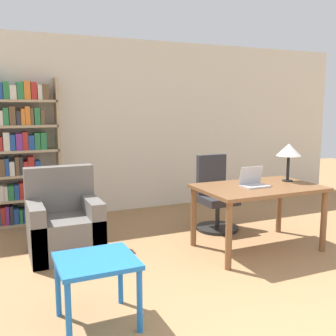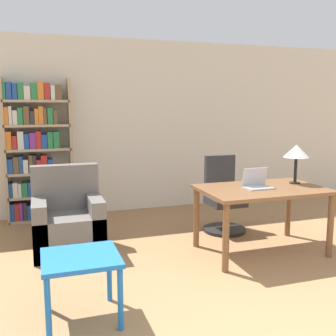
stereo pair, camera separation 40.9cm
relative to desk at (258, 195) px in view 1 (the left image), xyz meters
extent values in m
cube|color=beige|center=(-0.74, 2.34, 0.70)|extent=(8.00, 0.06, 2.70)
cube|color=brown|center=(0.00, 0.00, 0.08)|extent=(1.41, 0.90, 0.04)
cylinder|color=brown|center=(-0.64, -0.39, -0.30)|extent=(0.07, 0.07, 0.71)
cylinder|color=brown|center=(0.64, -0.39, -0.30)|extent=(0.07, 0.07, 0.71)
cylinder|color=brown|center=(-0.64, 0.39, -0.30)|extent=(0.07, 0.07, 0.71)
cylinder|color=brown|center=(0.64, 0.39, -0.30)|extent=(0.07, 0.07, 0.71)
cube|color=#B2B2B7|center=(-0.07, -0.02, 0.11)|extent=(0.30, 0.21, 0.02)
cube|color=#B2B2B7|center=(-0.07, 0.06, 0.22)|extent=(0.30, 0.05, 0.21)
cube|color=#19233D|center=(-0.07, 0.07, 0.22)|extent=(0.27, 0.04, 0.18)
cylinder|color=black|center=(0.51, 0.10, 0.11)|extent=(0.13, 0.13, 0.01)
cylinder|color=black|center=(0.51, 0.10, 0.27)|extent=(0.04, 0.04, 0.30)
cone|color=silver|center=(0.51, 0.10, 0.49)|extent=(0.30, 0.30, 0.15)
cylinder|color=black|center=(-0.05, 0.81, -0.63)|extent=(0.57, 0.57, 0.04)
cylinder|color=#262626|center=(-0.05, 0.81, -0.45)|extent=(0.06, 0.06, 0.32)
cube|color=#2D2D33|center=(-0.05, 0.81, -0.24)|extent=(0.45, 0.45, 0.10)
cube|color=#2D2D33|center=(-0.05, 1.00, 0.09)|extent=(0.43, 0.08, 0.55)
cube|color=blue|center=(-2.12, -0.85, -0.14)|extent=(0.59, 0.55, 0.04)
cylinder|color=blue|center=(-2.38, -1.09, -0.41)|extent=(0.04, 0.04, 0.49)
cylinder|color=blue|center=(-1.86, -1.09, -0.41)|extent=(0.04, 0.04, 0.49)
cylinder|color=blue|center=(-2.38, -0.61, -0.41)|extent=(0.04, 0.04, 0.49)
cylinder|color=blue|center=(-1.86, -0.61, -0.41)|extent=(0.04, 0.04, 0.49)
cube|color=#66605B|center=(-2.11, 0.71, -0.43)|extent=(0.78, 0.72, 0.44)
cube|color=#66605B|center=(-2.11, 0.99, 0.06)|extent=(0.78, 0.16, 0.53)
cube|color=#66605B|center=(-2.42, 0.71, -0.34)|extent=(0.16, 0.72, 0.63)
cube|color=#66605B|center=(-1.80, 0.71, -0.34)|extent=(0.16, 0.72, 0.63)
cube|color=tan|center=(-1.94, 2.15, 0.38)|extent=(0.04, 0.28, 2.07)
cube|color=tan|center=(-2.39, 2.15, -0.63)|extent=(0.91, 0.28, 0.04)
cube|color=#B72D28|center=(-2.73, 2.15, -0.49)|extent=(0.06, 0.24, 0.25)
cube|color=#7F338C|center=(-2.67, 2.15, -0.49)|extent=(0.05, 0.24, 0.26)
cube|color=#333338|center=(-2.62, 2.15, -0.49)|extent=(0.05, 0.24, 0.26)
cube|color=#234C99|center=(-2.56, 2.15, -0.51)|extent=(0.06, 0.24, 0.21)
cube|color=#2D7F47|center=(-2.50, 2.15, -0.52)|extent=(0.05, 0.24, 0.19)
cube|color=#234C99|center=(-2.43, 2.15, -0.52)|extent=(0.07, 0.24, 0.19)
cube|color=#2D7F47|center=(-2.35, 2.15, -0.52)|extent=(0.08, 0.24, 0.19)
cube|color=brown|center=(-2.27, 2.15, -0.52)|extent=(0.06, 0.24, 0.20)
cube|color=brown|center=(-2.21, 2.15, -0.49)|extent=(0.05, 0.24, 0.25)
cube|color=#234C99|center=(-2.14, 2.15, -0.49)|extent=(0.08, 0.24, 0.25)
cube|color=tan|center=(-2.39, 2.15, -0.29)|extent=(0.91, 0.28, 0.04)
cube|color=silver|center=(-2.73, 2.15, -0.17)|extent=(0.07, 0.24, 0.21)
cube|color=silver|center=(-2.67, 2.15, -0.17)|extent=(0.04, 0.24, 0.20)
cube|color=#2D7F47|center=(-2.61, 2.15, -0.17)|extent=(0.08, 0.24, 0.20)
cube|color=#234C99|center=(-2.53, 2.15, -0.17)|extent=(0.06, 0.24, 0.21)
cube|color=#B72D28|center=(-2.46, 2.15, -0.16)|extent=(0.07, 0.24, 0.23)
cube|color=#B72D28|center=(-2.38, 2.15, -0.18)|extent=(0.07, 0.24, 0.19)
cube|color=#B72D28|center=(-2.30, 2.15, -0.17)|extent=(0.08, 0.24, 0.21)
cube|color=orange|center=(-2.21, 2.15, -0.16)|extent=(0.08, 0.24, 0.23)
cube|color=#B72D28|center=(-2.12, 2.15, -0.14)|extent=(0.09, 0.24, 0.26)
cube|color=#2D7F47|center=(-2.05, 2.15, -0.17)|extent=(0.05, 0.24, 0.21)
cube|color=tan|center=(-2.39, 2.15, 0.06)|extent=(0.91, 0.28, 0.04)
cube|color=brown|center=(-2.71, 2.15, 0.19)|extent=(0.08, 0.24, 0.23)
cube|color=#234C99|center=(-2.64, 2.15, 0.19)|extent=(0.05, 0.24, 0.24)
cube|color=silver|center=(-2.58, 2.15, 0.17)|extent=(0.07, 0.24, 0.19)
cube|color=brown|center=(-2.51, 2.15, 0.20)|extent=(0.05, 0.24, 0.25)
cube|color=#333338|center=(-2.46, 2.15, 0.20)|extent=(0.04, 0.24, 0.25)
cube|color=#B72D28|center=(-2.40, 2.15, 0.16)|extent=(0.06, 0.24, 0.18)
cube|color=#B72D28|center=(-2.32, 2.15, 0.20)|extent=(0.08, 0.24, 0.24)
cube|color=#234C99|center=(-2.24, 2.15, 0.16)|extent=(0.07, 0.24, 0.18)
cube|color=tan|center=(-2.39, 2.15, 0.40)|extent=(0.91, 0.28, 0.04)
cube|color=#B72D28|center=(-2.71, 2.15, 0.51)|extent=(0.06, 0.24, 0.19)
cube|color=silver|center=(-2.63, 2.15, 0.54)|extent=(0.08, 0.24, 0.25)
cube|color=#234C99|center=(-2.55, 2.15, 0.53)|extent=(0.07, 0.24, 0.22)
cube|color=#7F338C|center=(-2.46, 2.15, 0.53)|extent=(0.08, 0.24, 0.23)
cube|color=#B72D28|center=(-2.38, 2.15, 0.54)|extent=(0.07, 0.24, 0.25)
cube|color=#234C99|center=(-2.31, 2.15, 0.52)|extent=(0.08, 0.24, 0.20)
cube|color=#2D7F47|center=(-2.23, 2.15, 0.53)|extent=(0.07, 0.24, 0.23)
cube|color=#2D7F47|center=(-2.14, 2.15, 0.54)|extent=(0.08, 0.24, 0.24)
cube|color=tan|center=(-2.39, 2.15, 0.74)|extent=(0.91, 0.28, 0.04)
cube|color=silver|center=(-2.68, 2.15, 0.86)|extent=(0.06, 0.24, 0.20)
cube|color=#2D7F47|center=(-2.61, 2.15, 0.88)|extent=(0.07, 0.24, 0.23)
cube|color=brown|center=(-2.53, 2.15, 0.89)|extent=(0.08, 0.24, 0.25)
cube|color=#333338|center=(-2.46, 2.15, 0.86)|extent=(0.06, 0.24, 0.19)
cube|color=orange|center=(-2.40, 2.15, 0.87)|extent=(0.05, 0.24, 0.22)
cube|color=orange|center=(-2.34, 2.15, 0.89)|extent=(0.07, 0.24, 0.25)
cube|color=brown|center=(-2.28, 2.15, 0.88)|extent=(0.04, 0.24, 0.23)
cube|color=#2D7F47|center=(-2.21, 2.15, 0.88)|extent=(0.07, 0.24, 0.23)
cube|color=brown|center=(-2.14, 2.15, 0.86)|extent=(0.05, 0.24, 0.20)
cube|color=tan|center=(-2.39, 2.15, 1.09)|extent=(0.91, 0.28, 0.04)
cube|color=#234C99|center=(-2.67, 2.15, 1.22)|extent=(0.06, 0.24, 0.22)
cube|color=#2D7F47|center=(-2.59, 2.15, 1.22)|extent=(0.08, 0.24, 0.23)
cube|color=silver|center=(-2.51, 2.15, 1.20)|extent=(0.09, 0.24, 0.19)
cube|color=#2D7F47|center=(-2.41, 2.15, 1.22)|extent=(0.08, 0.24, 0.23)
cube|color=orange|center=(-2.33, 2.15, 1.23)|extent=(0.08, 0.24, 0.25)
cube|color=#B72D28|center=(-2.24, 2.15, 1.22)|extent=(0.08, 0.24, 0.23)
cube|color=silver|center=(-2.16, 2.15, 1.21)|extent=(0.06, 0.24, 0.20)
cube|color=brown|center=(-2.08, 2.15, 1.21)|extent=(0.09, 0.24, 0.21)
camera|label=1|loc=(-2.77, -3.66, 1.02)|focal=42.00mm
camera|label=2|loc=(-2.39, -3.81, 1.02)|focal=42.00mm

